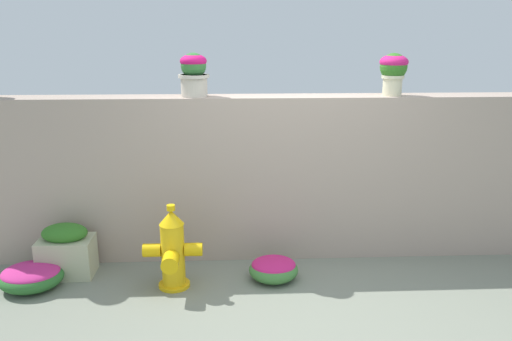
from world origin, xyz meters
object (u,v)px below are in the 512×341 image
fire_hydrant (173,251)px  flower_bush_right (31,276)px  potted_plant_2 (393,69)px  planter_box (66,251)px  potted_plant_1 (194,72)px  flower_bush_left (274,268)px

fire_hydrant → flower_bush_right: 1.32m
flower_bush_right → potted_plant_2: bearing=10.7°
potted_plant_2 → planter_box: bearing=-172.8°
flower_bush_right → potted_plant_1: bearing=23.8°
potted_plant_1 → fire_hydrant: (-0.19, -0.70, -1.53)m
fire_hydrant → flower_bush_right: size_ratio=1.37×
fire_hydrant → flower_bush_left: 0.96m
potted_plant_2 → planter_box: potted_plant_2 is taller
potted_plant_1 → flower_bush_left: (0.73, -0.60, -1.77)m
fire_hydrant → flower_bush_right: (-1.30, 0.05, -0.24)m
flower_bush_left → planter_box: planter_box is taller
flower_bush_right → planter_box: (0.25, 0.25, 0.13)m
fire_hydrant → flower_bush_left: bearing=6.2°
potted_plant_1 → planter_box: potted_plant_1 is taller
flower_bush_right → planter_box: bearing=44.1°
flower_bush_left → flower_bush_right: same height
flower_bush_left → flower_bush_right: 2.22m
flower_bush_left → planter_box: 1.98m
potted_plant_1 → flower_bush_left: bearing=-39.4°
flower_bush_right → fire_hydrant: bearing=-2.1°
flower_bush_left → flower_bush_right: bearing=-178.7°
fire_hydrant → potted_plant_2: bearing=18.2°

